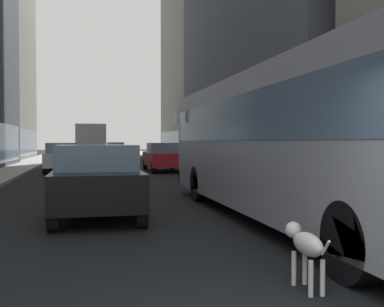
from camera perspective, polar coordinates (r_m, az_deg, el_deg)
ground_plane at (r=38.10m, az=-10.73°, el=-1.07°), size 120.00×120.00×0.00m
sidewalk_left at (r=38.31m, az=-19.28°, el=-1.00°), size 2.40×110.00×0.15m
sidewalk_right at (r=38.72m, az=-2.27°, el=-0.89°), size 2.40×110.00×0.15m
transit_bus at (r=9.90m, az=12.11°, el=1.95°), size 2.78×11.53×3.05m
car_red_coupe at (r=25.92m, az=-3.53°, el=-0.42°), size 1.91×4.58×1.62m
car_yellow_taxi at (r=45.95m, az=-9.59°, el=0.40°), size 1.77×4.06×1.62m
car_black_suv at (r=10.53m, az=-11.85°, el=-3.28°), size 1.87×4.16×1.62m
car_white_van at (r=26.20m, az=-15.92°, el=-0.46°), size 1.73×4.21×1.62m
box_truck at (r=39.03m, az=-12.55°, el=1.43°), size 2.30×7.50×3.05m
dalmatian_dog at (r=5.50m, az=13.96°, el=-10.96°), size 0.22×0.96×0.72m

